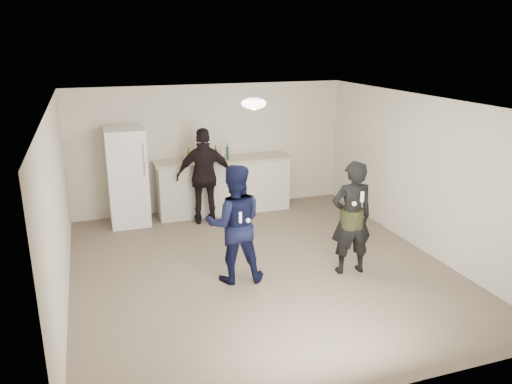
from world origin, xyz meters
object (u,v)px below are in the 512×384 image
object	(u,v)px
fridge	(127,177)
woman	(352,218)
shaker	(190,156)
counter	(224,186)
man	(234,224)
spectator	(205,176)

from	to	relation	value
fridge	woman	bearing A→B (deg)	-47.29
shaker	woman	bearing A→B (deg)	-62.65
counter	man	size ratio (longest dim) A/B	1.52
counter	spectator	distance (m)	0.78
counter	man	world-z (taller)	man
fridge	woman	xyz separation A→B (m)	(2.90, -3.14, -0.05)
man	counter	bearing A→B (deg)	-91.54
shaker	spectator	size ratio (longest dim) A/B	0.09
fridge	man	bearing A→B (deg)	-66.77
counter	fridge	size ratio (longest dim) A/B	1.44
spectator	man	bearing A→B (deg)	95.48
shaker	spectator	xyz separation A→B (m)	(0.16, -0.53, -0.27)
woman	spectator	size ratio (longest dim) A/B	0.95
woman	spectator	bearing A→B (deg)	-55.10
man	spectator	world-z (taller)	spectator
shaker	fridge	bearing A→B (deg)	-173.99
fridge	spectator	distance (m)	1.42
woman	man	bearing A→B (deg)	-4.70
fridge	shaker	xyz separation A→B (m)	(1.21, 0.13, 0.28)
man	woman	xyz separation A→B (m)	(1.68, -0.31, -0.00)
woman	fridge	bearing A→B (deg)	-41.69
man	spectator	xyz separation A→B (m)	(0.15, 2.43, 0.05)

